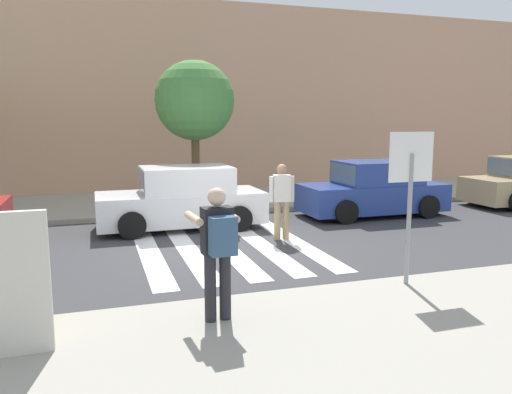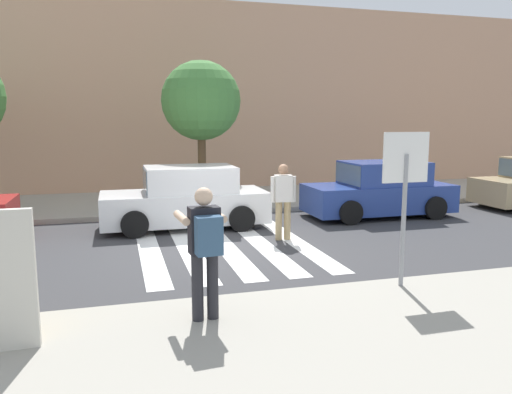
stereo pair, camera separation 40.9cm
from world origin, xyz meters
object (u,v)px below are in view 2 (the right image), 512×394
object	(u,v)px
stop_sign	(405,175)
pedestrian_crossing	(283,197)
parked_car_blue	(380,191)
street_tree_center	(201,101)
photographer_with_backpack	(205,242)
parked_car_white	(186,199)

from	to	relation	value
stop_sign	pedestrian_crossing	size ratio (longest dim) A/B	1.38
stop_sign	parked_car_blue	xyz separation A→B (m)	(2.92, 5.83, -1.14)
street_tree_center	photographer_with_backpack	bearing A→B (deg)	-99.44
photographer_with_backpack	parked_car_blue	size ratio (longest dim) A/B	0.42
parked_car_blue	pedestrian_crossing	bearing A→B (deg)	-151.28
photographer_with_backpack	parked_car_blue	xyz separation A→B (m)	(6.09, 6.36, -0.44)
pedestrian_crossing	parked_car_blue	bearing A→B (deg)	28.72
stop_sign	photographer_with_backpack	xyz separation A→B (m)	(-3.17, -0.53, -0.70)
parked_car_white	street_tree_center	world-z (taller)	street_tree_center
street_tree_center	parked_car_blue	bearing A→B (deg)	-27.10
photographer_with_backpack	parked_car_blue	world-z (taller)	photographer_with_backpack
photographer_with_backpack	parked_car_white	bearing A→B (deg)	84.33
photographer_with_backpack	parked_car_white	distance (m)	6.41
photographer_with_backpack	parked_car_white	xyz separation A→B (m)	(0.63, 6.36, -0.44)
stop_sign	parked_car_white	world-z (taller)	stop_sign
stop_sign	street_tree_center	xyz separation A→B (m)	(-1.72, 8.21, 1.38)
pedestrian_crossing	parked_car_white	xyz separation A→B (m)	(-1.93, 1.94, -0.25)
stop_sign	street_tree_center	bearing A→B (deg)	101.81
photographer_with_backpack	parked_car_blue	distance (m)	8.82
parked_car_white	pedestrian_crossing	bearing A→B (deg)	-45.14
stop_sign	pedestrian_crossing	world-z (taller)	stop_sign
stop_sign	parked_car_white	size ratio (longest dim) A/B	0.58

